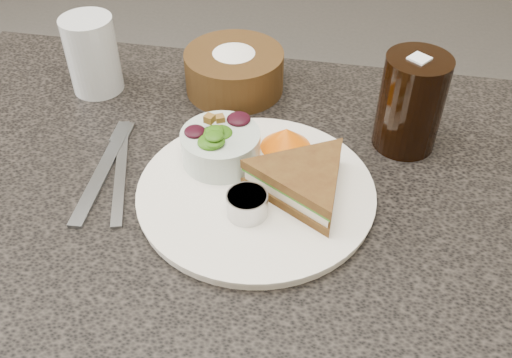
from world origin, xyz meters
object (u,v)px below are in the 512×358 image
Objects in this scene: dressing_ramekin at (247,205)px; bread_basket at (234,65)px; dining_table at (225,342)px; sandwich at (304,181)px; water_glass at (92,55)px; cola_glass at (412,99)px; dinner_plate at (256,192)px; salad_bowl at (221,142)px.

bread_basket is (-0.08, 0.29, 0.02)m from dressing_ramekin.
dressing_ramekin reaches higher than dining_table.
water_glass is at bearing -178.55° from sandwich.
dressing_ramekin is 0.30m from bread_basket.
cola_glass reaches higher than sandwich.
sandwich reaches higher than dinner_plate.
sandwich is at bearing 1.28° from dinner_plate.
sandwich is at bearing -130.68° from cola_glass.
bread_basket is at bearing 95.74° from dining_table.
salad_bowl is 0.68× the size of bread_basket.
bread_basket is at bearing 108.45° from dinner_plate.
bread_basket is at bearing 105.25° from dressing_ramekin.
bread_basket reaches higher than dressing_ramekin.
dining_table is at bearing 136.79° from dressing_ramekin.
dinner_plate is 2.85× the size of salad_bowl.
bread_basket is (-0.14, 0.24, 0.01)m from sandwich.
bread_basket is (-0.02, 0.20, 0.00)m from salad_bowl.
water_glass is (-0.22, -0.04, 0.02)m from bread_basket.
dressing_ramekin is (0.05, -0.09, -0.02)m from salad_bowl.
sandwich is at bearing 36.80° from dressing_ramekin.
water_glass is at bearing 140.67° from dining_table.
dining_table is 0.42m from salad_bowl.
sandwich is 1.33× the size of water_glass.
dinner_plate is at bearing 87.03° from dressing_ramekin.
dinner_plate is 5.95× the size of dressing_ramekin.
salad_bowl is at bearing -82.97° from bread_basket.
water_glass is at bearing 147.24° from salad_bowl.
dinner_plate is (0.06, -0.01, 0.38)m from dining_table.
salad_bowl is at bearing -32.76° from water_glass.
dining_table is at bearing -39.33° from water_glass.
dining_table is 6.64× the size of cola_glass.
dinner_plate is 0.26m from bread_basket.
dining_table is 6.34× the size of bread_basket.
cola_glass is 0.49m from water_glass.
salad_bowl reaches higher than dining_table.
salad_bowl is (0.00, 0.04, 0.42)m from dining_table.
sandwich is at bearing -59.65° from bread_basket.
cola_glass is (0.13, 0.15, 0.04)m from sandwich.
salad_bowl is at bearing -170.95° from sandwich.
cola_glass is at bearing 80.19° from sandwich.
water_glass reaches higher than dinner_plate.
sandwich is 0.42m from water_glass.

